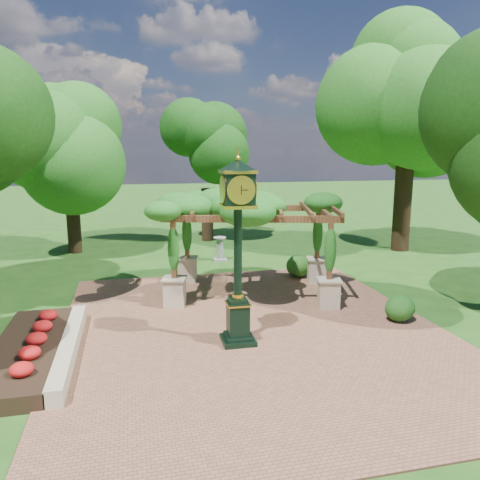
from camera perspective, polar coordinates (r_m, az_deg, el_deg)
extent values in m
plane|color=#1E4714|center=(11.90, 2.83, -12.70)|extent=(120.00, 120.00, 0.00)
cube|color=brown|center=(12.78, 1.57, -10.89)|extent=(10.00, 12.00, 0.04)
cube|color=#C6B793|center=(11.98, -20.08, -12.16)|extent=(0.35, 5.00, 0.40)
cube|color=red|center=(12.13, -24.39, -12.28)|extent=(1.50, 5.00, 0.36)
cube|color=black|center=(11.94, -0.25, -12.08)|extent=(0.82, 0.82, 0.12)
cube|color=black|center=(11.74, -0.25, -9.63)|extent=(0.51, 0.51, 0.91)
cube|color=gold|center=(11.60, -0.26, -7.77)|extent=(0.57, 0.57, 0.04)
cylinder|color=black|center=(11.25, -0.26, -1.43)|extent=(0.20, 0.20, 2.32)
cube|color=black|center=(11.04, -0.27, 6.25)|extent=(0.71, 0.71, 0.70)
cylinder|color=white|center=(10.68, 0.15, 6.10)|extent=(0.60, 0.04, 0.60)
cone|color=black|center=(11.01, -0.27, 9.13)|extent=(0.92, 0.92, 0.25)
sphere|color=gold|center=(11.00, -0.27, 9.91)|extent=(0.14, 0.14, 0.14)
cube|color=#C7B694|center=(14.60, -7.96, -6.35)|extent=(0.75, 0.75, 0.85)
cube|color=brown|center=(14.27, -8.10, -1.18)|extent=(0.18, 0.18, 1.74)
cube|color=#C7B694|center=(14.58, 10.75, -6.46)|extent=(0.75, 0.75, 0.85)
cube|color=brown|center=(14.24, 10.94, -1.29)|extent=(0.18, 0.18, 1.74)
cube|color=#C7B694|center=(17.29, -6.40, -3.61)|extent=(0.75, 0.75, 0.85)
cube|color=brown|center=(17.01, -6.49, 0.78)|extent=(0.18, 0.18, 1.74)
cube|color=#C7B694|center=(17.27, 9.31, -3.70)|extent=(0.75, 0.75, 0.85)
cube|color=brown|center=(16.99, 9.45, 0.69)|extent=(0.18, 0.18, 1.74)
cube|color=brown|center=(13.89, 1.43, 2.57)|extent=(5.32, 1.54, 0.21)
cube|color=brown|center=(16.70, 1.49, 3.95)|extent=(5.32, 1.54, 0.21)
ellipsoid|color=#1F5E1B|center=(15.27, 1.47, 4.27)|extent=(6.16, 4.69, 0.94)
cube|color=gray|center=(20.62, -2.46, -2.38)|extent=(0.61, 0.61, 0.11)
cylinder|color=gray|center=(20.52, -2.47, -1.08)|extent=(0.31, 0.31, 0.96)
cylinder|color=gray|center=(20.42, -2.48, 0.30)|extent=(0.57, 0.57, 0.05)
ellipsoid|color=#1E5217|center=(13.96, 18.81, -8.00)|extent=(0.92, 0.92, 0.68)
ellipsoid|color=#1B5116|center=(14.04, 18.96, -7.82)|extent=(1.06, 1.06, 0.72)
ellipsoid|color=#275E1B|center=(17.89, 7.15, -3.15)|extent=(1.17, 1.17, 0.84)
cylinder|color=black|center=(23.40, -19.61, 1.90)|extent=(0.63, 0.63, 2.77)
ellipsoid|color=#215A19|center=(23.16, -20.17, 10.66)|extent=(4.23, 4.23, 4.38)
cylinder|color=#362215|center=(25.14, -4.01, 3.11)|extent=(0.62, 0.62, 2.81)
ellipsoid|color=#133D0F|center=(24.92, -4.12, 11.40)|extent=(3.33, 3.33, 4.44)
cylinder|color=black|center=(23.80, 19.18, 3.92)|extent=(0.83, 0.83, 4.30)
ellipsoid|color=#26621C|center=(23.84, 20.03, 17.25)|extent=(5.72, 5.72, 6.78)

